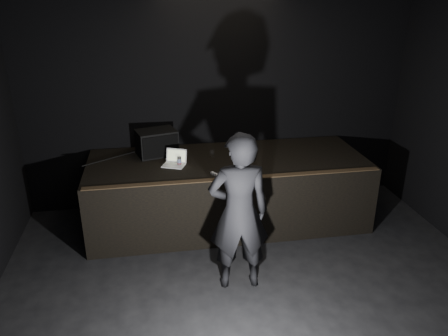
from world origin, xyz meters
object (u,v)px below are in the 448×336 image
person (239,213)px  laptop (175,161)px  stage_riser (228,190)px  stage_monitor (157,143)px  beer_can (179,161)px

person → laptop: bearing=-64.9°
stage_riser → stage_monitor: bearing=160.0°
laptop → stage_monitor: bearing=141.0°
stage_riser → stage_monitor: size_ratio=6.23×
stage_monitor → person: person is taller
laptop → beer_can: bearing=-23.6°
person → beer_can: bearing=-66.0°
stage_monitor → stage_riser: bearing=-35.0°
stage_monitor → beer_can: size_ratio=4.54×
stage_monitor → beer_can: stage_monitor is taller
beer_can → person: (0.56, -1.40, -0.12)m
stage_riser → person: bearing=-95.6°
stage_riser → person: size_ratio=2.10×
stage_riser → beer_can: beer_can is taller
stage_monitor → laptop: 0.52m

